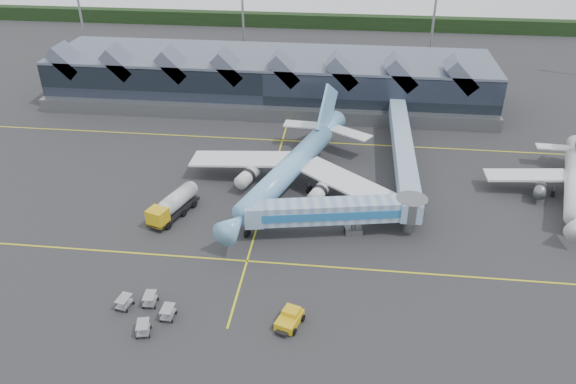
# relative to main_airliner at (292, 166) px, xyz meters

# --- Properties ---
(ground) EXTENTS (260.00, 260.00, 0.00)m
(ground) POSITION_rel_main_airliner_xyz_m (-3.57, -11.19, -3.69)
(ground) COLOR #2A2A2D
(ground) RESTS_ON ground
(taxi_stripes) EXTENTS (120.00, 60.00, 0.01)m
(taxi_stripes) POSITION_rel_main_airliner_xyz_m (-3.57, -1.19, -3.69)
(taxi_stripes) COLOR yellow
(taxi_stripes) RESTS_ON ground
(tree_line_far) EXTENTS (260.00, 4.00, 4.00)m
(tree_line_far) POSITION_rel_main_airliner_xyz_m (-3.57, 98.81, -1.69)
(tree_line_far) COLOR black
(tree_line_far) RESTS_ON ground
(terminal) EXTENTS (90.00, 22.25, 12.52)m
(terminal) POSITION_rel_main_airliner_xyz_m (-8.63, 36.16, 1.19)
(terminal) COLOR black
(terminal) RESTS_ON ground
(light_masts) EXTENTS (132.40, 42.56, 22.45)m
(light_masts) POSITION_rel_main_airliner_xyz_m (17.43, 51.61, 8.79)
(light_masts) COLOR gray
(light_masts) RESTS_ON ground
(main_airliner) EXTENTS (32.36, 38.12, 12.57)m
(main_airliner) POSITION_rel_main_airliner_xyz_m (0.00, 0.00, 0.00)
(main_airliner) COLOR #6694CF
(main_airliner) RESTS_ON ground
(regional_jet) EXTENTS (24.68, 27.60, 9.66)m
(regional_jet) POSITION_rel_main_airliner_xyz_m (41.68, 1.40, -0.63)
(regional_jet) COLOR silver
(regional_jet) RESTS_ON ground
(jet_bridge) EXTENTS (24.18, 7.84, 5.14)m
(jet_bridge) POSITION_rel_main_airliner_xyz_m (8.53, -11.48, -0.23)
(jet_bridge) COLOR #6D8DB7
(jet_bridge) RESTS_ON ground
(fuel_truck) EXTENTS (5.39, 9.94, 3.36)m
(fuel_truck) POSITION_rel_main_airliner_xyz_m (-15.60, -9.66, -1.81)
(fuel_truck) COLOR black
(fuel_truck) RESTS_ON ground
(pushback_tug) EXTENTS (3.32, 4.26, 1.72)m
(pushback_tug) POSITION_rel_main_airliner_xyz_m (3.02, -29.72, -2.92)
(pushback_tug) COLOR gold
(pushback_tug) RESTS_ON ground
(baggage_carts) EXTENTS (6.91, 6.65, 1.38)m
(baggage_carts) POSITION_rel_main_airliner_xyz_m (-12.80, -30.16, -2.92)
(baggage_carts) COLOR #9B9DA3
(baggage_carts) RESTS_ON ground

